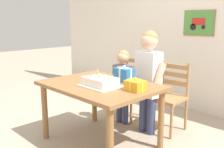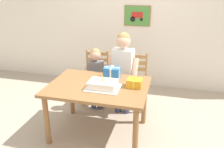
# 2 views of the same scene
# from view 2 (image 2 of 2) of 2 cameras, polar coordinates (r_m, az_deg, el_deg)

# --- Properties ---
(ground_plane) EXTENTS (20.00, 20.00, 0.00)m
(ground_plane) POSITION_cam_2_polar(r_m,az_deg,el_deg) (3.57, -3.05, -13.64)
(ground_plane) COLOR tan
(back_wall) EXTENTS (6.40, 0.11, 2.60)m
(back_wall) POSITION_cam_2_polar(r_m,az_deg,el_deg) (4.84, 3.60, 12.43)
(back_wall) COLOR silver
(back_wall) RESTS_ON ground
(dining_table) EXTENTS (1.33, 0.97, 0.74)m
(dining_table) POSITION_cam_2_polar(r_m,az_deg,el_deg) (3.24, -3.27, -4.25)
(dining_table) COLOR olive
(dining_table) RESTS_ON ground
(birthday_cake) EXTENTS (0.44, 0.34, 0.19)m
(birthday_cake) POSITION_cam_2_polar(r_m,az_deg,el_deg) (3.09, -2.19, -2.60)
(birthday_cake) COLOR white
(birthday_cake) RESTS_ON dining_table
(gift_box_red_large) EXTENTS (0.19, 0.17, 0.14)m
(gift_box_red_large) POSITION_cam_2_polar(r_m,az_deg,el_deg) (3.14, 5.40, -2.16)
(gift_box_red_large) COLOR gold
(gift_box_red_large) RESTS_ON dining_table
(gift_box_beside_cake) EXTENTS (0.22, 0.16, 0.20)m
(gift_box_beside_cake) POSITION_cam_2_polar(r_m,az_deg,el_deg) (3.39, -0.04, 0.28)
(gift_box_beside_cake) COLOR #286BB7
(gift_box_beside_cake) RESTS_ON dining_table
(chair_left) EXTENTS (0.45, 0.45, 0.92)m
(chair_left) POSITION_cam_2_polar(r_m,az_deg,el_deg) (4.22, -3.87, -0.69)
(chair_left) COLOR #A87A4C
(chair_left) RESTS_ON ground
(chair_right) EXTENTS (0.44, 0.44, 0.92)m
(chair_right) POSITION_cam_2_polar(r_m,az_deg,el_deg) (4.06, 5.28, -1.58)
(chair_right) COLOR #A87A4C
(chair_right) RESTS_ON ground
(child_older) EXTENTS (0.50, 0.29, 1.34)m
(child_older) POSITION_cam_2_polar(r_m,az_deg,el_deg) (3.71, 2.63, 1.96)
(child_older) COLOR #38426B
(child_older) RESTS_ON ground
(child_younger) EXTENTS (0.40, 0.23, 1.06)m
(child_younger) POSITION_cam_2_polar(r_m,az_deg,el_deg) (3.88, -3.89, 0.15)
(child_younger) COLOR #38426B
(child_younger) RESTS_ON ground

